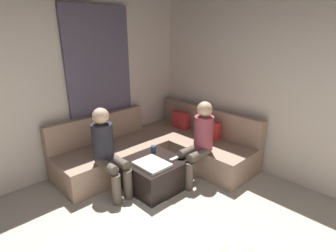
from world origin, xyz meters
The scene contains 10 objects.
wall_back centered at (0.00, 2.94, 1.35)m, with size 6.00×0.12×2.70m, color beige.
wall_left centered at (-2.94, 0.00, 1.35)m, with size 0.12×6.00×2.70m, color beige.
curtain_panel centered at (-2.84, 1.30, 1.25)m, with size 0.06×1.10×2.50m, color #595166.
sectional_couch centered at (-2.08, 1.88, 0.28)m, with size 2.10×2.55×0.87m.
ottoman centered at (-1.60, 1.33, 0.21)m, with size 0.76×0.76×0.42m, color black.
folded_blanket centered at (-1.50, 1.21, 0.44)m, with size 0.44×0.36×0.04m, color white.
coffee_mug centered at (-1.82, 1.51, 0.47)m, with size 0.08×0.08×0.10m, color #334C72.
game_remote centered at (-1.42, 1.55, 0.43)m, with size 0.05×0.15×0.02m, color white.
person_on_couch_back centered at (-1.30, 1.93, 0.66)m, with size 0.30×0.60×1.20m.
person_on_couch_side centered at (-1.93, 0.80, 0.66)m, with size 0.60×0.30×1.20m.
Camera 1 is at (0.95, -0.86, 2.13)m, focal length 28.48 mm.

